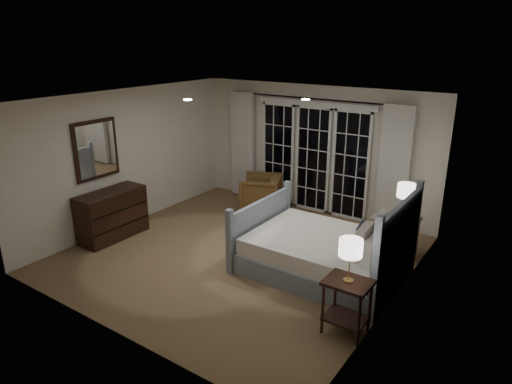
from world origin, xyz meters
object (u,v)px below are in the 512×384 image
Objects in this scene: nightstand_right at (402,230)px; armchair at (261,192)px; lamp_right at (407,191)px; dresser at (112,214)px; bed at (326,252)px; lamp_left at (351,248)px; nightstand_left at (347,299)px.

nightstand_right is 3.05m from armchair.
dresser is (-4.38, -2.18, -0.67)m from lamp_right.
bed reaches higher than lamp_left.
lamp_right reaches higher than dresser.
lamp_left is 0.44× the size of dresser.
bed reaches higher than lamp_right.
dresser is at bearing -51.34° from armchair.
armchair is at bearing 171.85° from nightstand_right.
lamp_right is 3.14m from armchair.
armchair is at bearing 137.71° from nightstand_left.
lamp_right is 0.47× the size of dresser.
nightstand_right is at bearing 92.67° from nightstand_left.
bed reaches higher than armchair.
lamp_right is at bearing 92.67° from lamp_left.
armchair is at bearing 137.71° from lamp_left.
dresser is (-4.50, 0.23, -0.68)m from lamp_left.
lamp_right is (-0.11, 2.42, -0.02)m from lamp_left.
lamp_right reaches higher than nightstand_left.
lamp_right is (0.00, 0.00, 0.67)m from nightstand_right.
bed is 3.27× the size of nightstand_left.
lamp_right is at bearing 58.09° from armchair.
lamp_left is (0.11, -2.42, 0.69)m from nightstand_right.
armchair is (-3.13, 2.85, -0.10)m from nightstand_left.
nightstand_right is (-0.11, 2.42, -0.03)m from nightstand_left.
dresser is (-4.38, -2.18, 0.00)m from nightstand_right.
lamp_left is at bearing -87.33° from lamp_right.
armchair reaches higher than nightstand_right.
armchair is (-2.28, 1.66, 0.02)m from bed.
nightstand_left is 2.50m from lamp_right.
nightstand_left is 1.23× the size of lamp_right.
lamp_left reaches higher than armchair.
dresser is at bearing -153.54° from nightstand_right.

